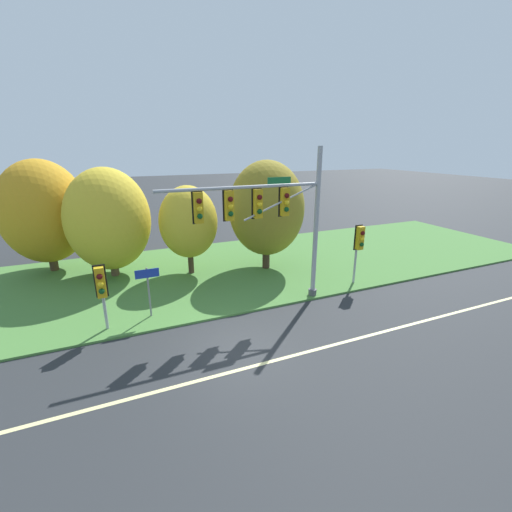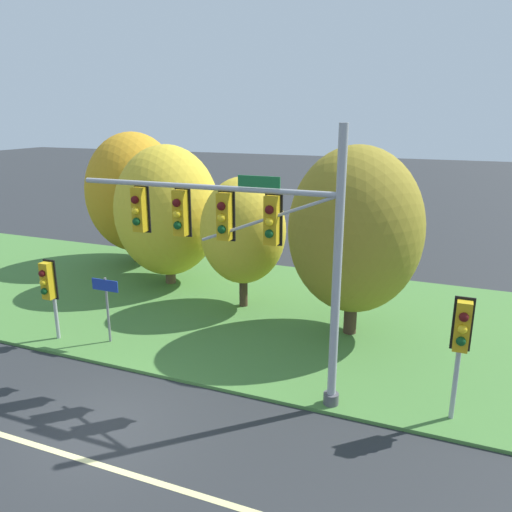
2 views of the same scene
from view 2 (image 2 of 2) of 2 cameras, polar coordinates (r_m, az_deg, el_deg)
name	(u,v)px [view 2 (image 2 of 2)]	position (r m, az deg, el deg)	size (l,w,h in m)	color
ground_plane	(103,426)	(13.52, -17.07, -18.04)	(160.00, 160.00, 0.00)	#282B2D
lane_stripe	(69,455)	(12.80, -20.61, -20.55)	(36.00, 0.16, 0.01)	beige
grass_verge	(238,307)	(19.76, -2.08, -5.87)	(48.00, 11.50, 0.10)	#477A38
traffic_signal_mast	(243,234)	(12.73, -1.44, 2.53)	(7.46, 0.49, 7.12)	#9EA0A5
pedestrian_signal_near_kerb	(461,334)	(12.74, 22.42, -8.23)	(0.46, 0.55, 3.22)	#9EA0A5
pedestrian_signal_further_along	(48,285)	(17.53, -22.63, -3.04)	(0.46, 0.55, 2.77)	#9EA0A5
route_sign_post	(107,299)	(16.96, -16.71, -4.75)	(0.99, 0.08, 2.23)	slate
tree_nearest_road	(134,193)	(25.61, -13.74, 7.04)	(4.71, 4.71, 6.46)	#4C3823
tree_left_of_mast	(167,211)	(21.89, -10.09, 5.09)	(4.50, 4.50, 6.07)	brown
tree_behind_signpost	(243,231)	(18.89, -1.49, 2.89)	(3.26, 3.26, 5.07)	#423021
tree_mid_verge	(355,230)	(16.62, 11.26, 2.89)	(4.39, 4.39, 6.38)	#423021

